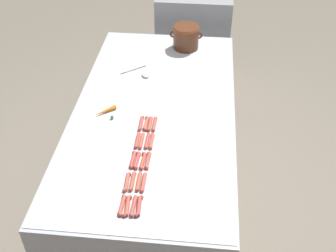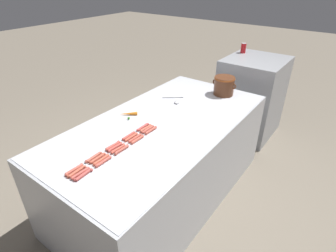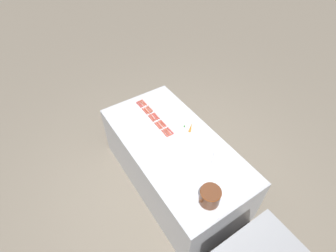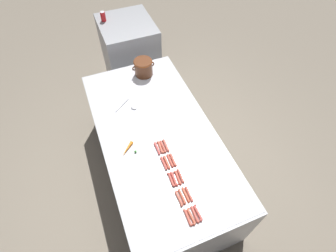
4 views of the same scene
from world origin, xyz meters
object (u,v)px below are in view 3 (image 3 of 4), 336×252
(hot_dog_12, at_px, (153,117))
(bean_pot, at_px, (210,196))
(hot_dog_9, at_px, (168,132))
(hot_dog_1, at_px, (150,109))
(hot_dog_2, at_px, (156,116))
(serving_spoon, at_px, (205,159))
(hot_dog_7, at_px, (155,116))
(hot_dog_13, at_px, (160,125))
(hot_dog_19, at_px, (165,133))
(hot_dog_8, at_px, (161,124))
(carrot, at_px, (190,127))
(hot_dog_0, at_px, (144,102))
(hot_dog_14, at_px, (166,132))
(hot_dog_6, at_px, (149,110))
(hot_dog_18, at_px, (158,126))
(hot_dog_4, at_px, (170,131))
(hot_dog_15, at_px, (139,105))
(hot_dog_3, at_px, (163,123))
(hot_dog_11, at_px, (147,111))
(hot_dog_5, at_px, (142,103))
(hot_dog_17, at_px, (151,118))
(hot_dog_16, at_px, (145,111))
(hot_dog_10, at_px, (141,104))

(hot_dog_12, height_order, bean_pot, bean_pot)
(hot_dog_9, relative_size, hot_dog_12, 1.00)
(hot_dog_1, distance_m, hot_dog_2, 0.18)
(hot_dog_2, xyz_separation_m, serving_spoon, (-0.09, 0.94, -0.00))
(hot_dog_7, relative_size, hot_dog_13, 1.00)
(hot_dog_19, bearing_deg, serving_spoon, 106.43)
(hot_dog_8, relative_size, hot_dog_9, 1.00)
(hot_dog_1, bearing_deg, carrot, 112.64)
(hot_dog_0, relative_size, hot_dog_14, 1.00)
(hot_dog_6, xyz_separation_m, hot_dog_18, (0.06, 0.35, 0.00))
(hot_dog_19, bearing_deg, hot_dog_14, -175.28)
(hot_dog_4, relative_size, carrot, 0.99)
(hot_dog_13, relative_size, hot_dog_19, 1.00)
(hot_dog_15, bearing_deg, serving_spoon, 98.00)
(hot_dog_3, relative_size, hot_dog_11, 1.00)
(hot_dog_13, bearing_deg, hot_dog_1, -99.96)
(hot_dog_5, bearing_deg, bean_pot, 83.84)
(hot_dog_1, distance_m, hot_dog_13, 0.36)
(hot_dog_17, bearing_deg, hot_dog_7, -175.53)
(hot_dog_18, bearing_deg, bean_pot, 84.00)
(hot_dog_0, height_order, hot_dog_19, same)
(hot_dog_19, relative_size, carrot, 0.99)
(hot_dog_5, distance_m, serving_spoon, 1.30)
(hot_dog_8, xyz_separation_m, hot_dog_19, (0.06, 0.17, 0.00))
(hot_dog_8, distance_m, bean_pot, 1.24)
(hot_dog_17, xyz_separation_m, hot_dog_19, (-0.00, 0.34, 0.00))
(serving_spoon, bearing_deg, hot_dog_19, -73.57)
(hot_dog_7, xyz_separation_m, carrot, (-0.29, 0.44, 0.00))
(hot_dog_6, height_order, hot_dog_12, same)
(hot_dog_0, xyz_separation_m, hot_dog_18, (0.09, 0.52, 0.00))
(hot_dog_3, distance_m, hot_dog_6, 0.35)
(hot_dog_7, bearing_deg, hot_dog_0, -94.28)
(hot_dog_13, height_order, serving_spoon, hot_dog_13)
(hot_dog_9, relative_size, serving_spoon, 0.62)
(hot_dog_2, distance_m, hot_dog_16, 0.19)
(hot_dog_13, relative_size, bean_pot, 0.54)
(hot_dog_1, distance_m, hot_dog_15, 0.19)
(hot_dog_4, bearing_deg, carrot, 160.08)
(hot_dog_4, bearing_deg, hot_dog_6, -86.73)
(hot_dog_10, height_order, hot_dog_16, same)
(hot_dog_1, relative_size, hot_dog_10, 1.00)
(hot_dog_17, xyz_separation_m, bean_pot, (0.13, 1.39, 0.10))
(hot_dog_8, relative_size, hot_dog_13, 1.00)
(hot_dog_18, bearing_deg, hot_dog_11, -94.81)
(hot_dog_11, distance_m, hot_dog_19, 0.51)
(hot_dog_1, height_order, hot_dog_15, same)
(hot_dog_16, relative_size, hot_dog_19, 1.00)
(hot_dog_6, height_order, hot_dog_16, same)
(carrot, bearing_deg, hot_dog_8, -42.66)
(hot_dog_7, distance_m, hot_dog_16, 0.18)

